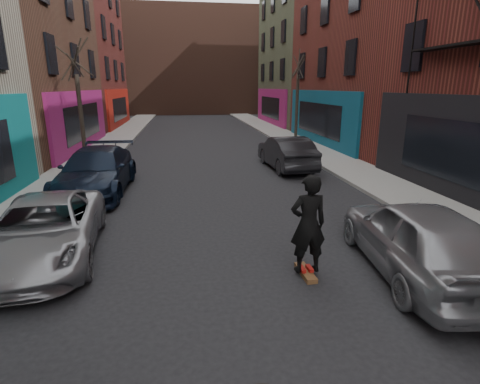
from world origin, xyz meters
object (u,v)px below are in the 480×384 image
object	(u,v)px
tree_right_far	(297,90)
skateboarder	(308,224)
tree_left_far	(79,95)
parked_right_far	(418,238)
parked_left_end	(96,171)
parked_left_far	(44,229)
parked_right_end	(286,153)
skateboard	(306,273)

from	to	relation	value
tree_right_far	skateboarder	size ratio (longest dim) A/B	3.34
tree_left_far	parked_right_far	size ratio (longest dim) A/B	1.39
parked_right_far	skateboarder	distance (m)	2.29
tree_left_far	tree_right_far	distance (m)	13.78
parked_right_far	tree_right_far	bearing A→B (deg)	-93.01
tree_right_far	parked_left_end	xyz separation A→B (m)	(-10.80, -11.12, -2.73)
skateboarder	parked_right_far	bearing A→B (deg)	171.09
parked_left_far	skateboarder	world-z (taller)	skateboarder
tree_left_far	parked_left_far	bearing A→B (deg)	-81.39
tree_right_far	parked_right_far	bearing A→B (deg)	-99.20
parked_left_end	skateboarder	xyz separation A→B (m)	(5.55, -7.13, 0.32)
parked_left_end	parked_right_far	xyz separation A→B (m)	(7.80, -7.40, -0.00)
tree_left_far	skateboarder	distance (m)	14.37
tree_right_far	parked_right_end	bearing A→B (deg)	-109.70
skateboarder	tree_right_far	bearing A→B (deg)	-108.14
skateboard	skateboarder	size ratio (longest dim) A/B	0.39
tree_left_far	parked_left_far	world-z (taller)	tree_left_far
tree_right_far	skateboard	bearing A→B (deg)	-106.04
tree_right_far	parked_right_far	world-z (taller)	tree_right_far
tree_right_far	skateboarder	distance (m)	19.14
parked_left_far	parked_left_end	size ratio (longest dim) A/B	0.88
skateboard	tree_left_far	bearing A→B (deg)	118.18
parked_left_end	skateboarder	world-z (taller)	skateboarder
parked_left_end	skateboard	size ratio (longest dim) A/B	6.88
parked_right_far	parked_left_end	bearing A→B (deg)	-37.31
parked_right_end	parked_right_far	bearing A→B (deg)	86.56
tree_right_far	parked_left_far	world-z (taller)	tree_right_far
skateboarder	parked_left_far	bearing A→B (deg)	-19.03
skateboard	skateboarder	world-z (taller)	skateboarder
tree_right_far	parked_right_end	distance (m)	9.03
parked_right_end	skateboarder	distance (m)	10.43
parked_left_far	parked_right_far	size ratio (longest dim) A/B	1.04
tree_right_far	skateboard	world-z (taller)	tree_right_far
parked_right_far	skateboard	size ratio (longest dim) A/B	5.85
parked_left_far	tree_right_far	bearing A→B (deg)	50.96
tree_right_far	skateboard	distance (m)	19.31
parked_right_far	parked_right_end	world-z (taller)	parked_right_far
skateboard	tree_right_far	bearing A→B (deg)	71.86
tree_left_far	parked_right_far	bearing A→B (deg)	-53.10
skateboard	skateboarder	xyz separation A→B (m)	(0.00, 0.00, 1.07)
parked_right_far	skateboard	bearing A→B (deg)	-0.62
tree_right_far	parked_left_end	world-z (taller)	tree_right_far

